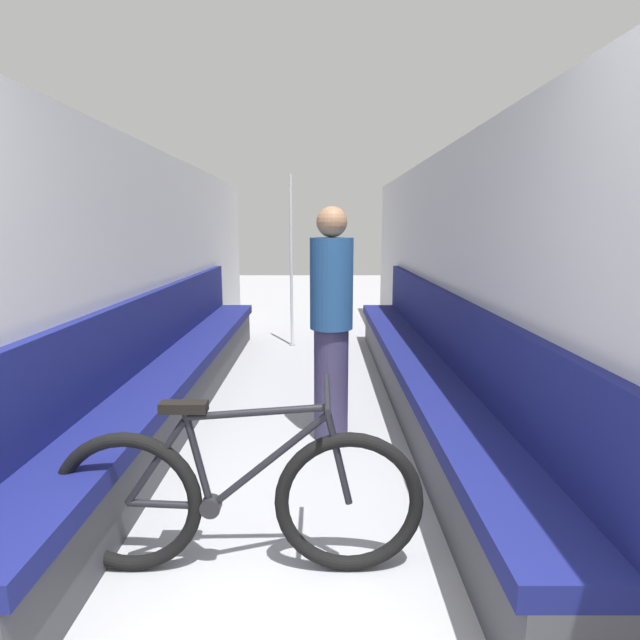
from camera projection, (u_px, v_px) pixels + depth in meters
wall_left at (140, 282)px, 3.95m from camera, size 0.10×9.35×2.18m
wall_right at (460, 282)px, 3.95m from camera, size 0.10×9.35×2.18m
bench_seat_row_left at (179, 373)px, 4.15m from camera, size 0.46×5.38×1.01m
bench_seat_row_right at (424, 373)px, 4.15m from camera, size 0.46×5.38×1.01m
bicycle at (239, 499)px, 2.19m from camera, size 1.63×0.46×0.85m
grab_pole_near at (293, 265)px, 6.32m from camera, size 0.08×0.08×2.16m
passenger_standing at (333, 323)px, 3.50m from camera, size 0.30×0.30×1.66m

